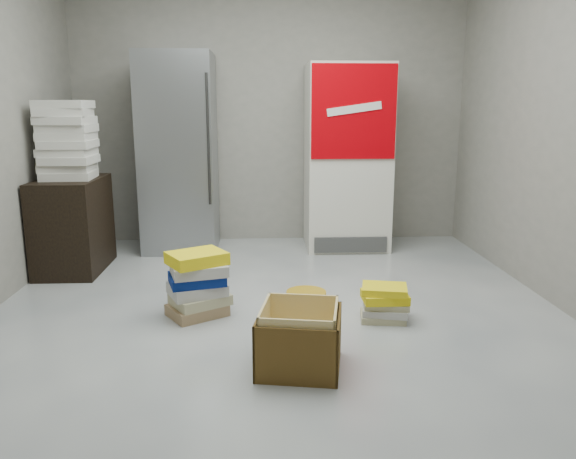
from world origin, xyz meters
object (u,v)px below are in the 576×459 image
at_px(wood_shelf, 73,225).
at_px(cardboard_box, 299,343).
at_px(phonebook_stack_main, 198,284).
at_px(coke_cooler, 347,157).
at_px(steel_fridge, 179,153).

bearing_deg(wood_shelf, cardboard_box, -47.22).
bearing_deg(phonebook_stack_main, coke_cooler, 31.11).
bearing_deg(wood_shelf, phonebook_stack_main, -44.10).
bearing_deg(steel_fridge, phonebook_stack_main, -79.19).
bearing_deg(phonebook_stack_main, steel_fridge, 76.42).
xyz_separation_m(steel_fridge, wood_shelf, (-0.83, -0.73, -0.55)).
bearing_deg(steel_fridge, coke_cooler, -0.18).
xyz_separation_m(steel_fridge, coke_cooler, (1.65, -0.01, -0.05)).
distance_m(wood_shelf, phonebook_stack_main, 1.67).
distance_m(coke_cooler, phonebook_stack_main, 2.38).
relative_size(steel_fridge, cardboard_box, 3.74).
height_order(steel_fridge, coke_cooler, steel_fridge).
bearing_deg(cardboard_box, steel_fridge, 120.11).
xyz_separation_m(steel_fridge, cardboard_box, (1.00, -2.70, -0.80)).
xyz_separation_m(phonebook_stack_main, cardboard_box, (0.64, -0.82, -0.08)).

